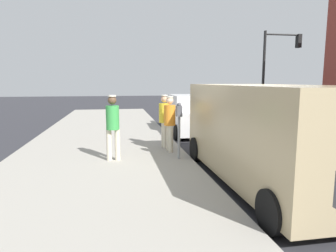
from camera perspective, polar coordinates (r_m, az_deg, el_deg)
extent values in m
plane|color=#2D2D33|center=(7.76, 13.46, -8.41)|extent=(80.00, 80.00, 0.00)
cube|color=#9E998E|center=(7.16, -13.60, -9.23)|extent=(5.00, 32.00, 0.15)
cylinder|color=gray|center=(8.07, 2.10, -2.23)|extent=(0.07, 0.07, 1.15)
cube|color=#4C4C51|center=(7.97, 2.13, 2.83)|extent=(0.14, 0.18, 0.28)
sphere|color=#47474C|center=(7.95, 2.14, 4.05)|extent=(0.12, 0.12, 0.12)
cylinder|color=beige|center=(9.03, 0.13, -2.23)|extent=(0.14, 0.14, 0.79)
cylinder|color=beige|center=(8.82, 0.53, -2.49)|extent=(0.14, 0.14, 0.79)
cylinder|color=orange|center=(8.82, 0.33, 2.06)|extent=(0.34, 0.34, 0.59)
sphere|color=beige|center=(8.78, 0.33, 4.88)|extent=(0.21, 0.21, 0.21)
cylinder|color=silver|center=(8.77, 0.33, 5.58)|extent=(0.20, 0.20, 0.04)
cylinder|color=beige|center=(8.07, -11.14, -3.55)|extent=(0.14, 0.14, 0.83)
cylinder|color=beige|center=(8.05, -9.58, -3.54)|extent=(0.14, 0.14, 0.83)
cylinder|color=green|center=(7.94, -10.50, 1.58)|extent=(0.34, 0.34, 0.62)
sphere|color=brown|center=(7.90, -10.59, 4.84)|extent=(0.22, 0.22, 0.22)
cylinder|color=silver|center=(7.89, -10.61, 5.66)|extent=(0.21, 0.21, 0.04)
cylinder|color=beige|center=(9.58, -0.86, -1.59)|extent=(0.14, 0.14, 0.80)
cylinder|color=beige|center=(9.37, -0.50, -1.81)|extent=(0.14, 0.14, 0.80)
cylinder|color=yellow|center=(9.38, -0.69, 2.50)|extent=(0.34, 0.34, 0.60)
sphere|color=tan|center=(9.34, -0.70, 5.16)|extent=(0.22, 0.22, 0.22)
cylinder|color=silver|center=(9.34, -0.70, 5.83)|extent=(0.21, 0.21, 0.04)
cube|color=tan|center=(6.75, 18.08, -0.95)|extent=(2.05, 5.22, 1.96)
cube|color=black|center=(8.92, 10.72, 4.07)|extent=(1.84, 0.10, 0.88)
cylinder|color=black|center=(8.42, 5.40, -4.48)|extent=(0.23, 0.68, 0.68)
cylinder|color=black|center=(9.12, 17.01, -3.82)|extent=(0.23, 0.68, 0.68)
cylinder|color=black|center=(4.80, 19.25, -15.16)|extent=(0.23, 0.68, 0.68)
cube|color=white|center=(13.17, 4.13, 1.42)|extent=(1.86, 4.42, 0.89)
cube|color=white|center=(12.89, 4.39, 4.58)|extent=(1.62, 2.00, 0.60)
cylinder|color=black|center=(14.66, -0.64, 0.95)|extent=(0.23, 0.60, 0.60)
cylinder|color=black|center=(15.01, 5.87, 1.08)|extent=(0.23, 0.60, 0.60)
cylinder|color=black|center=(11.44, 1.82, -1.20)|extent=(0.23, 0.60, 0.60)
cylinder|color=black|center=(11.89, 9.99, -0.96)|extent=(0.23, 0.60, 0.60)
cylinder|color=black|center=(19.30, 17.68, 9.21)|extent=(0.16, 0.16, 5.20)
cylinder|color=black|center=(20.07, 21.16, 15.89)|extent=(2.40, 0.10, 0.10)
cube|color=black|center=(20.54, 23.58, 14.59)|extent=(0.24, 0.32, 0.80)
sphere|color=red|center=(20.72, 23.36, 15.24)|extent=(0.17, 0.17, 0.17)
sphere|color=yellow|center=(20.68, 23.32, 14.56)|extent=(0.17, 0.17, 0.17)
sphere|color=green|center=(20.66, 23.27, 13.87)|extent=(0.17, 0.17, 0.17)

